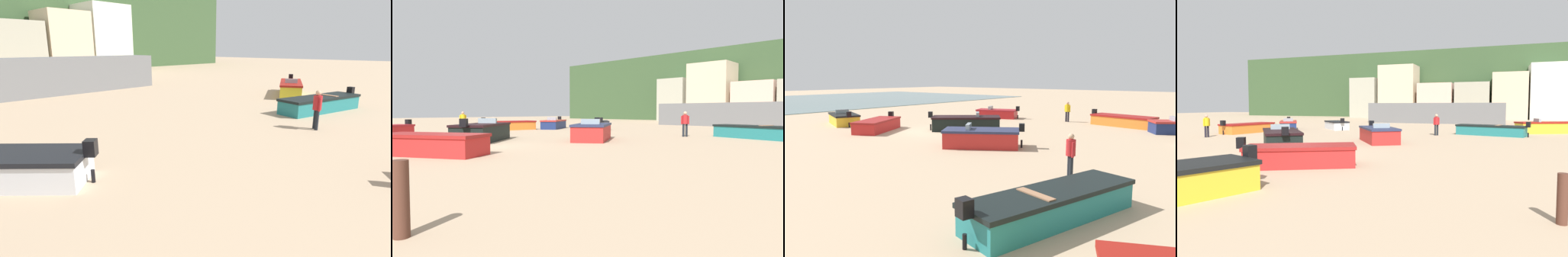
% 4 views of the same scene
% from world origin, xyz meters
% --- Properties ---
extents(ground_plane, '(160.00, 160.00, 0.00)m').
position_xyz_m(ground_plane, '(0.00, 0.00, 0.00)').
color(ground_plane, tan).
extents(boat_orange_0, '(2.40, 4.82, 1.12)m').
position_xyz_m(boat_orange_0, '(-10.64, 9.33, 0.40)').
color(boat_orange_0, orange).
rests_on(boat_orange_0, ground).
extents(boat_red_2, '(2.70, 3.83, 1.08)m').
position_xyz_m(boat_red_2, '(-9.16, -1.03, 0.40)').
color(boat_red_2, red).
rests_on(boat_red_2, ground).
extents(boat_teal_3, '(5.36, 2.68, 1.11)m').
position_xyz_m(boat_teal_3, '(8.43, 13.55, 0.40)').
color(boat_teal_3, '#207375').
rests_on(boat_teal_3, ground).
extents(boat_red_4, '(3.60, 4.21, 1.25)m').
position_xyz_m(boat_red_4, '(2.05, 6.17, 0.48)').
color(boat_red_4, red).
rests_on(boat_red_4, ground).
extents(boat_black_5, '(4.27, 4.64, 1.27)m').
position_xyz_m(boat_black_5, '(-1.89, 1.68, 0.49)').
color(boat_black_5, black).
rests_on(boat_black_5, ground).
extents(boat_red_7, '(4.34, 3.35, 1.11)m').
position_xyz_m(boat_red_7, '(2.09, -2.72, 0.40)').
color(boat_red_7, red).
rests_on(boat_red_7, ground).
extents(boat_yellow_8, '(2.90, 4.05, 1.14)m').
position_xyz_m(boat_yellow_8, '(1.66, -7.61, 0.42)').
color(boat_yellow_8, gold).
rests_on(boat_yellow_8, ground).
extents(beach_walker_foreground, '(0.48, 0.48, 1.62)m').
position_xyz_m(beach_walker_foreground, '(4.56, 12.24, 0.95)').
color(beach_walker_foreground, black).
rests_on(beach_walker_foreground, ground).
extents(beach_walker_distant, '(0.39, 0.54, 1.62)m').
position_xyz_m(beach_walker_distant, '(-10.54, 4.98, 0.95)').
color(beach_walker_distant, black).
rests_on(beach_walker_distant, ground).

